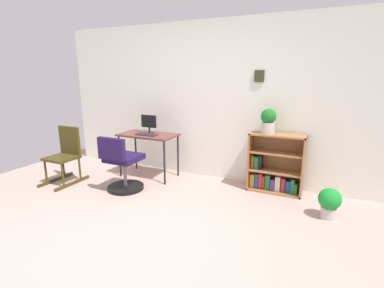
{
  "coord_description": "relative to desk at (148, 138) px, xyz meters",
  "views": [
    {
      "loc": [
        1.74,
        -2.01,
        1.62
      ],
      "look_at": [
        0.23,
        1.19,
        0.76
      ],
      "focal_mm": 26.41,
      "sensor_mm": 36.0,
      "label": 1
    }
  ],
  "objects": [
    {
      "name": "keyboard",
      "position": [
        0.03,
        -0.09,
        0.08
      ],
      "size": [
        0.35,
        0.14,
        0.02
      ],
      "primitive_type": "cube",
      "color": "#2C272F",
      "rests_on": "desk"
    },
    {
      "name": "ground_plane",
      "position": [
        0.78,
        -1.69,
        -0.64
      ],
      "size": [
        6.24,
        6.24,
        0.0
      ],
      "primitive_type": "plane",
      "color": "tan"
    },
    {
      "name": "office_chair",
      "position": [
        -0.01,
        -0.67,
        -0.29
      ],
      "size": [
        0.52,
        0.55,
        0.81
      ],
      "color": "black",
      "rests_on": "ground_plane"
    },
    {
      "name": "monitor",
      "position": [
        -0.01,
        0.05,
        0.23
      ],
      "size": [
        0.27,
        0.15,
        0.3
      ],
      "color": "#262628",
      "rests_on": "desk"
    },
    {
      "name": "wall_back",
      "position": [
        0.78,
        0.46,
        0.57
      ],
      "size": [
        5.2,
        0.12,
        2.43
      ],
      "color": "silver",
      "rests_on": "ground_plane"
    },
    {
      "name": "potted_plant_floor",
      "position": [
        2.68,
        -0.31,
        -0.44
      ],
      "size": [
        0.25,
        0.25,
        0.36
      ],
      "color": "#B7B2A8",
      "rests_on": "ground_plane"
    },
    {
      "name": "desk",
      "position": [
        0.0,
        0.0,
        0.0
      ],
      "size": [
        0.92,
        0.51,
        0.71
      ],
      "color": "brown",
      "rests_on": "ground_plane"
    },
    {
      "name": "bookshelf_low",
      "position": [
        1.96,
        0.26,
        -0.28
      ],
      "size": [
        0.75,
        0.3,
        0.84
      ],
      "color": "#99673D",
      "rests_on": "ground_plane"
    },
    {
      "name": "potted_plant_on_shelf",
      "position": [
        1.83,
        0.21,
        0.38
      ],
      "size": [
        0.21,
        0.21,
        0.34
      ],
      "color": "#B7B2A8",
      "rests_on": "bookshelf_low"
    },
    {
      "name": "rocking_chair",
      "position": [
        -1.03,
        -0.75,
        -0.2
      ],
      "size": [
        0.42,
        0.64,
        0.86
      ],
      "color": "#3F3614",
      "rests_on": "ground_plane"
    }
  ]
}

